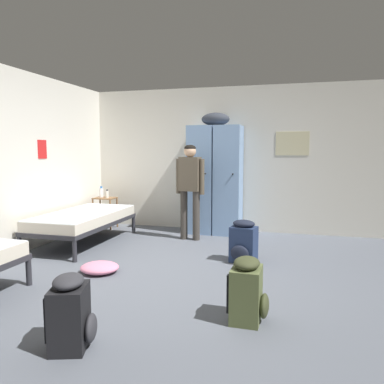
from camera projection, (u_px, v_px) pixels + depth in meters
The scene contains 12 objects.
ground_plane at pixel (186, 278), 4.27m from camera, with size 8.66×8.66×0.00m, color #565B66.
room_backdrop at pixel (128, 161), 5.76m from camera, with size 5.17×5.48×2.54m.
locker_bank at pixel (215, 177), 6.54m from camera, with size 0.90×0.55×2.07m.
shelf_unit at pixel (105, 210), 7.01m from camera, with size 0.38×0.30×0.57m.
bed_left_rear at pixel (84, 219), 5.84m from camera, with size 0.90×1.90×0.49m.
person_traveler at pixel (190, 183), 6.04m from camera, with size 0.48×0.22×1.52m.
water_bottle at pixel (101, 192), 7.02m from camera, with size 0.07×0.07×0.21m.
lotion_bottle at pixel (107, 194), 6.92m from camera, with size 0.05×0.05×0.16m.
backpack_olive at pixel (248, 291), 3.18m from camera, with size 0.34×0.32×0.55m.
backpack_navy at pixel (243, 242), 4.87m from camera, with size 0.36×0.38×0.55m.
backpack_black at pixel (71, 313), 2.74m from camera, with size 0.39×0.38×0.55m.
clothes_pile_pink at pixel (100, 268), 4.46m from camera, with size 0.46×0.42×0.12m.
Camera 1 is at (1.17, -3.97, 1.43)m, focal length 35.48 mm.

